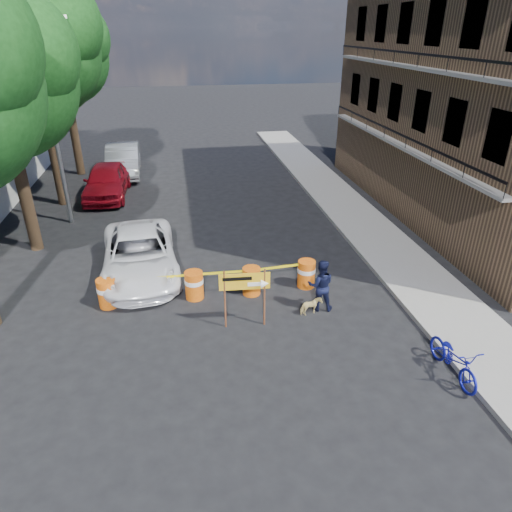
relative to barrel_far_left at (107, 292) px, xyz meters
name	(u,v)px	position (x,y,z in m)	size (l,w,h in m)	color
ground	(241,342)	(3.67, -2.42, -0.47)	(120.00, 120.00, 0.00)	black
sidewalk_east	(372,233)	(9.87, 3.58, -0.40)	(2.40, 40.00, 0.15)	gray
apartment_building	(505,69)	(15.67, 5.58, 5.53)	(8.00, 16.00, 12.00)	brown
tree_mid_b	(35,49)	(-3.06, 9.58, 6.24)	(5.67, 5.40, 9.62)	#332316
tree_far	(62,55)	(-3.07, 14.58, 5.74)	(5.04, 4.80, 8.84)	#332316
streetlamp	(53,118)	(-2.27, 7.08, 3.90)	(1.25, 0.18, 8.00)	gray
barrel_far_left	(107,292)	(0.00, 0.00, 0.00)	(0.58, 0.58, 0.90)	#CE4B0C
barrel_mid_left	(194,285)	(2.57, 0.02, 0.00)	(0.58, 0.58, 0.90)	#CE4B0C
barrel_mid_right	(251,280)	(4.34, -0.03, 0.00)	(0.58, 0.58, 0.90)	#CE4B0C
barrel_far_right	(306,273)	(6.15, 0.12, 0.00)	(0.58, 0.58, 0.90)	#CE4B0C
detour_sign	(251,286)	(4.05, -1.73, 0.82)	(1.38, 0.27, 1.77)	#592D19
pedestrian	(321,285)	(6.19, -1.22, 0.33)	(0.78, 0.61, 1.60)	black
bicycle	(458,344)	(8.47, -4.56, 0.46)	(0.65, 0.97, 1.85)	#1419AA
dog	(311,307)	(5.85, -1.48, -0.20)	(0.29, 0.63, 0.53)	#DAC67D
suv_white	(140,254)	(0.87, 1.90, 0.25)	(2.39, 5.18, 1.44)	white
sedan_red	(107,181)	(-1.13, 10.26, 0.33)	(1.90, 4.73, 1.61)	maroon
sedan_silver	(123,160)	(-0.66, 14.06, 0.36)	(1.76, 5.04, 1.66)	#B0B2B8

